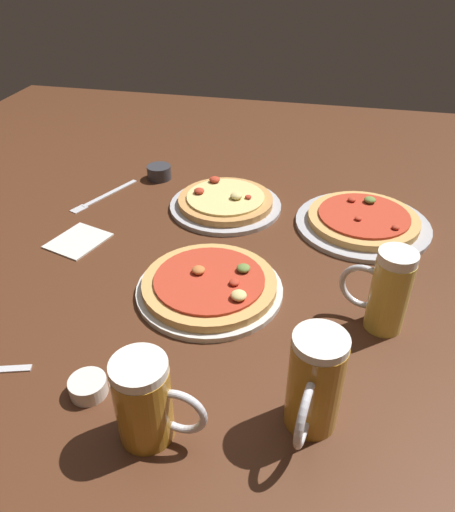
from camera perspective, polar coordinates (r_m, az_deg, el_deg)
ground_plane at (r=1.12m, az=0.00°, el=-1.47°), size 2.40×2.40×0.03m
pizza_plate_near at (r=1.02m, az=-2.06°, el=-3.43°), size 0.30×0.30×0.05m
pizza_plate_far at (r=1.29m, az=15.33°, el=3.90°), size 0.33×0.33×0.05m
pizza_plate_side at (r=1.33m, az=-0.24°, el=6.19°), size 0.30×0.30×0.05m
beer_mug_dark at (r=0.95m, az=17.88°, el=-3.82°), size 0.13×0.07×0.17m
beer_mug_amber at (r=0.75m, az=-9.36°, el=-16.15°), size 0.14×0.08×0.15m
beer_mug_pale at (r=0.75m, az=9.97°, el=-14.34°), size 0.08×0.14×0.17m
ramekin_sauce at (r=0.86m, az=-15.74°, el=-14.27°), size 0.06×0.06×0.03m
ramekin_butter at (r=1.50m, az=-7.88°, el=9.52°), size 0.07×0.07×0.04m
napkin_folded at (r=1.24m, az=-16.82°, el=1.76°), size 0.14×0.16×0.01m
fork_spare at (r=1.43m, az=-14.06°, el=6.73°), size 0.11×0.22×0.01m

